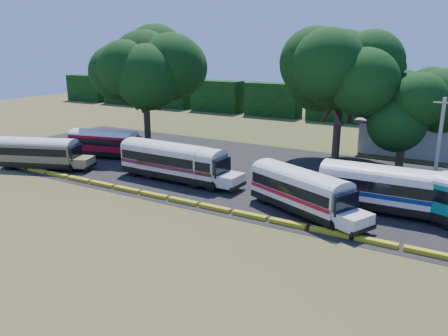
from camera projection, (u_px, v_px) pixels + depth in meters
The scene contains 15 objects.
ground at pixel (161, 203), 34.94m from camera, with size 160.00×160.00×0.00m, color #394D19.
asphalt_strip at pixel (243, 170), 44.41m from camera, with size 64.00×24.00×0.02m, color black.
curb at pixel (168, 198), 35.73m from camera, with size 53.70×0.45×0.30m.
terminal_building at pixel (446, 138), 50.48m from camera, with size 19.00×9.00×4.00m.
treeline_backdrop at pixel (338, 104), 74.01m from camera, with size 130.00×4.00×6.00m.
bus_beige at pixel (40, 151), 44.61m from camera, with size 10.04×5.77×3.23m.
bus_red at pixel (106, 142), 49.43m from camera, with size 9.84×4.49×3.14m.
bus_cream_west at pixel (167, 158), 41.01m from camera, with size 10.88×2.98×3.55m.
bus_cream_east at pixel (182, 161), 40.09m from camera, with size 10.70×2.88×3.50m.
bus_white_red at pixel (301, 189), 32.49m from camera, with size 10.33×6.39×3.35m.
bus_white_blue at pixel (384, 186), 32.67m from camera, with size 10.93×3.05×3.57m.
tree_west at pixel (144, 64), 52.53m from camera, with size 10.90×10.90×14.24m.
tree_center at pixel (341, 71), 44.68m from camera, with size 11.28×11.28×13.94m.
tree_east at pixel (406, 104), 42.49m from camera, with size 8.05×8.05×9.78m.
utility_pole at pixel (439, 146), 35.82m from camera, with size 1.60×0.30×8.22m.
Camera 1 is at (21.14, -25.78, 11.95)m, focal length 35.00 mm.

